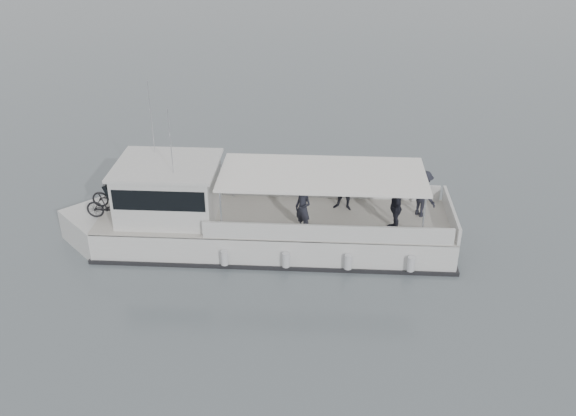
# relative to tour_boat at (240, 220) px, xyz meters

# --- Properties ---
(ground) EXTENTS (1400.00, 1400.00, 0.00)m
(ground) POSITION_rel_tour_boat_xyz_m (-3.03, -0.53, -1.00)
(ground) COLOR #515C5F
(ground) RESTS_ON ground
(tour_boat) EXTENTS (14.65, 5.79, 6.11)m
(tour_boat) POSITION_rel_tour_boat_xyz_m (0.00, 0.00, 0.00)
(tour_boat) COLOR silver
(tour_boat) RESTS_ON ground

